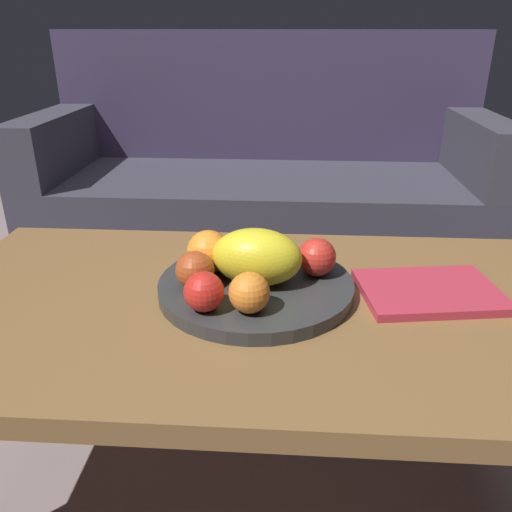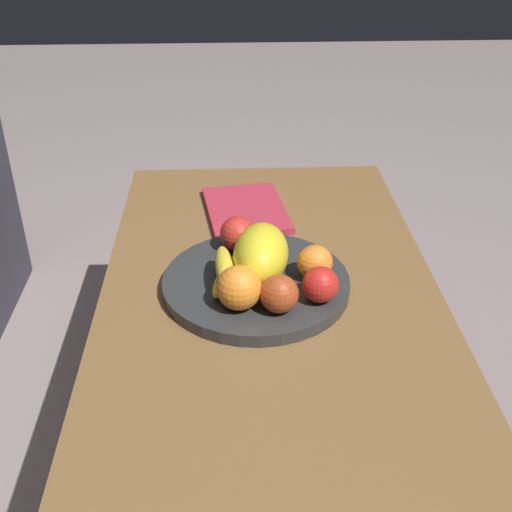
% 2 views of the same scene
% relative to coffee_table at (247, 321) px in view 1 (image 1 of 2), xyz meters
% --- Properties ---
extents(ground_plane, '(8.00, 8.00, 0.00)m').
position_rel_coffee_table_xyz_m(ground_plane, '(0.00, 0.00, -0.41)').
color(ground_plane, gray).
extents(coffee_table, '(1.20, 0.66, 0.45)m').
position_rel_coffee_table_xyz_m(coffee_table, '(0.00, 0.00, 0.00)').
color(coffee_table, brown).
rests_on(coffee_table, ground_plane).
extents(couch, '(1.70, 0.70, 0.90)m').
position_rel_coffee_table_xyz_m(couch, '(-0.03, 1.14, -0.10)').
color(couch, '#363440').
rests_on(couch, ground_plane).
extents(fruit_bowl, '(0.36, 0.36, 0.03)m').
position_rel_coffee_table_xyz_m(fruit_bowl, '(0.01, 0.03, 0.06)').
color(fruit_bowl, '#2F3132').
rests_on(fruit_bowl, coffee_table).
extents(melon_large_front, '(0.18, 0.13, 0.10)m').
position_rel_coffee_table_xyz_m(melon_large_front, '(0.02, 0.02, 0.12)').
color(melon_large_front, yellow).
rests_on(melon_large_front, fruit_bowl).
extents(orange_front, '(0.07, 0.07, 0.07)m').
position_rel_coffee_table_xyz_m(orange_front, '(0.01, -0.08, 0.11)').
color(orange_front, orange).
rests_on(orange_front, fruit_bowl).
extents(orange_left, '(0.08, 0.08, 0.08)m').
position_rel_coffee_table_xyz_m(orange_left, '(-0.08, 0.06, 0.11)').
color(orange_left, orange).
rests_on(orange_left, fruit_bowl).
extents(apple_front, '(0.07, 0.07, 0.07)m').
position_rel_coffee_table_xyz_m(apple_front, '(-0.09, -0.01, 0.11)').
color(apple_front, '#A8441E').
rests_on(apple_front, fruit_bowl).
extents(apple_left, '(0.07, 0.07, 0.07)m').
position_rel_coffee_table_xyz_m(apple_left, '(0.13, 0.06, 0.11)').
color(apple_left, red).
rests_on(apple_left, fruit_bowl).
extents(apple_right, '(0.07, 0.07, 0.07)m').
position_rel_coffee_table_xyz_m(apple_right, '(-0.06, -0.09, 0.10)').
color(apple_right, red).
rests_on(apple_right, fruit_bowl).
extents(banana_bunch, '(0.17, 0.08, 0.06)m').
position_rel_coffee_table_xyz_m(banana_bunch, '(-0.00, 0.08, 0.10)').
color(banana_bunch, gold).
rests_on(banana_bunch, fruit_bowl).
extents(magazine, '(0.27, 0.21, 0.02)m').
position_rel_coffee_table_xyz_m(magazine, '(0.34, 0.04, 0.05)').
color(magazine, '#B72E40').
rests_on(magazine, coffee_table).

